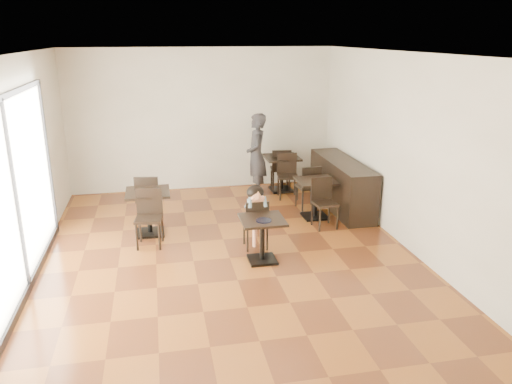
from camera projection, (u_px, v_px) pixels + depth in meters
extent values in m
cube|color=brown|center=(230.00, 258.00, 8.08)|extent=(6.00, 8.00, 0.01)
cube|color=white|center=(226.00, 53.00, 7.11)|extent=(6.00, 8.00, 0.01)
cube|color=silver|center=(202.00, 120.00, 11.33)|extent=(6.00, 0.01, 3.20)
cube|color=silver|center=(304.00, 286.00, 3.86)|extent=(6.00, 0.01, 3.20)
cube|color=silver|center=(18.00, 173.00, 7.03)|extent=(0.01, 8.00, 3.20)
cube|color=silver|center=(409.00, 153.00, 8.17)|extent=(0.01, 8.00, 3.20)
cube|color=white|center=(13.00, 197.00, 6.63)|extent=(0.04, 4.50, 2.60)
cylinder|color=black|center=(264.00, 220.00, 7.67)|extent=(0.24, 0.24, 0.01)
imported|color=#333237|center=(256.00, 156.00, 10.89)|extent=(0.52, 0.72, 1.85)
cube|color=black|center=(342.00, 184.00, 10.30)|extent=(0.60, 2.40, 1.00)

